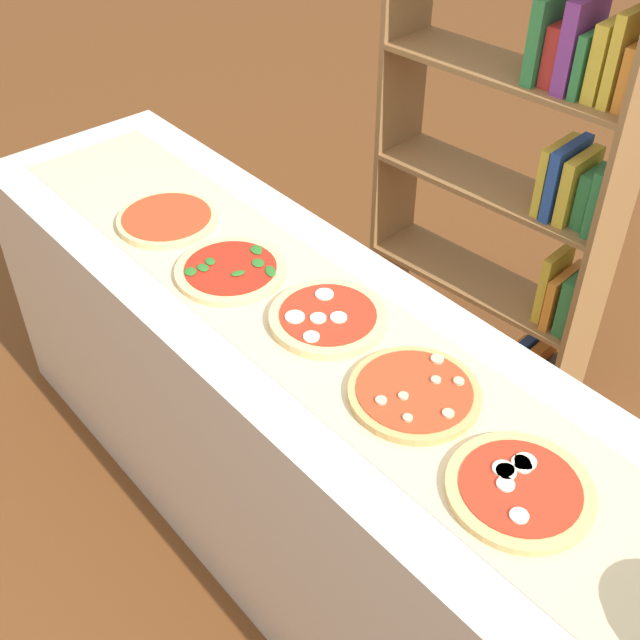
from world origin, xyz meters
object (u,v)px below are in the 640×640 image
pizza_mozzarella_2 (328,318)px  bookshelf (525,199)px  pizza_mozzarella_4 (520,489)px  pizza_plain_0 (167,219)px  pizza_spinach_1 (231,270)px  pizza_mushroom_3 (414,393)px

pizza_mozzarella_2 → bookshelf: bookshelf is taller
pizza_mozzarella_2 → pizza_mozzarella_4: pizza_mozzarella_2 is taller
pizza_plain_0 → bookshelf: 1.15m
pizza_spinach_1 → bookshelf: size_ratio=0.18×
pizza_mozzarella_2 → pizza_mushroom_3: (0.31, -0.02, -0.00)m
pizza_spinach_1 → bookshelf: bookshelf is taller
pizza_mushroom_3 → bookshelf: bookshelf is taller
bookshelf → pizza_mushroom_3: bearing=-65.1°
pizza_mushroom_3 → pizza_mozzarella_4: size_ratio=1.01×
pizza_mozzarella_2 → pizza_spinach_1: bearing=-168.9°
pizza_mushroom_3 → bookshelf: size_ratio=0.18×
pizza_spinach_1 → pizza_plain_0: bearing=179.4°
pizza_mozzarella_2 → pizza_mushroom_3: 0.32m
pizza_plain_0 → bookshelf: bearing=65.3°
pizza_plain_0 → pizza_mushroom_3: (0.94, 0.03, -0.00)m
pizza_plain_0 → pizza_spinach_1: 0.31m
pizza_plain_0 → bookshelf: bookshelf is taller
pizza_mozzarella_2 → bookshelf: (-0.15, 0.98, -0.12)m
pizza_plain_0 → pizza_mushroom_3: bearing=2.1°
pizza_plain_0 → pizza_mozzarella_2: pizza_mozzarella_2 is taller
pizza_mozzarella_2 → pizza_mozzarella_4: size_ratio=1.00×
pizza_mushroom_3 → bookshelf: bearing=114.9°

